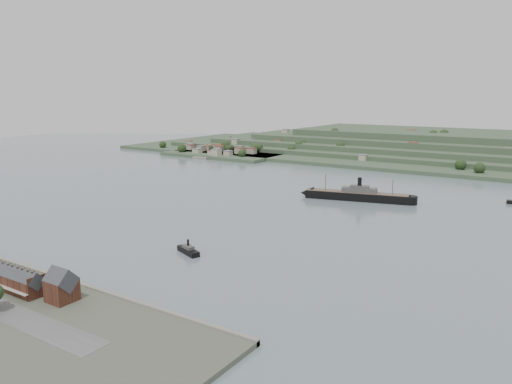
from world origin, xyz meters
The scene contains 6 objects.
ground centered at (0.00, 0.00, 0.00)m, with size 1400.00×1400.00×0.00m, color slate.
gabled_building centered at (27.50, -164.00, 8.19)m, with size 10.40×10.18×14.09m.
far_peninsula centered at (27.91, 393.10, 11.88)m, with size 760.00×309.00×30.00m.
steamship centered at (48.60, 82.76, 4.00)m, with size 89.13×30.31×21.68m.
tugboat centered at (26.53, -87.57, 1.88)m, with size 17.61×10.65×7.71m.
ferry_west centered at (-248.20, 225.00, 1.61)m, with size 18.29×11.93×6.69m.
Camera 1 is at (192.53, -276.50, 83.27)m, focal length 35.00 mm.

